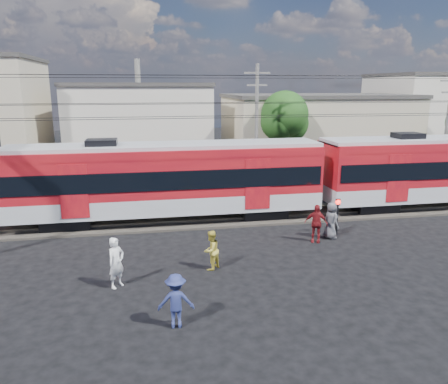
{
  "coord_description": "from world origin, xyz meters",
  "views": [
    {
      "loc": [
        -1.69,
        -14.44,
        7.08
      ],
      "look_at": [
        1.88,
        5.0,
        2.24
      ],
      "focal_mm": 35.0,
      "sensor_mm": 36.0,
      "label": 1
    }
  ],
  "objects_px": {
    "commuter_train": "(171,177)",
    "pedestrian_a": "(116,263)",
    "pedestrian_c": "(176,301)",
    "crossing_signal": "(337,210)"
  },
  "relations": [
    {
      "from": "commuter_train",
      "to": "pedestrian_a",
      "type": "height_order",
      "value": "commuter_train"
    },
    {
      "from": "pedestrian_a",
      "to": "pedestrian_c",
      "type": "relative_size",
      "value": 1.1
    },
    {
      "from": "pedestrian_c",
      "to": "crossing_signal",
      "type": "xyz_separation_m",
      "value": [
        8.36,
        7.1,
        0.38
      ]
    },
    {
      "from": "pedestrian_c",
      "to": "crossing_signal",
      "type": "relative_size",
      "value": 0.96
    },
    {
      "from": "commuter_train",
      "to": "pedestrian_c",
      "type": "distance_m",
      "value": 10.67
    },
    {
      "from": "crossing_signal",
      "to": "pedestrian_c",
      "type": "bearing_deg",
      "value": -139.66
    },
    {
      "from": "commuter_train",
      "to": "pedestrian_a",
      "type": "relative_size",
      "value": 27.02
    },
    {
      "from": "pedestrian_a",
      "to": "crossing_signal",
      "type": "height_order",
      "value": "pedestrian_a"
    },
    {
      "from": "pedestrian_a",
      "to": "crossing_signal",
      "type": "xyz_separation_m",
      "value": [
        10.26,
        4.03,
        0.29
      ]
    },
    {
      "from": "commuter_train",
      "to": "pedestrian_c",
      "type": "height_order",
      "value": "commuter_train"
    }
  ]
}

